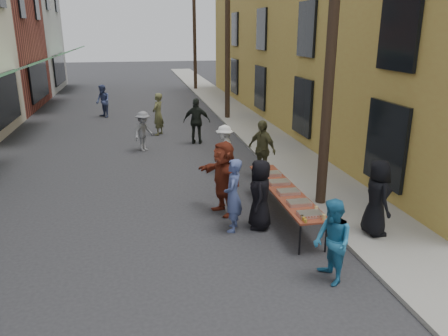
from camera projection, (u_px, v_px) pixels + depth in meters
name	position (u px, v px, depth m)	size (l,w,h in m)	color
ground	(167.00, 284.00, 8.04)	(120.00, 120.00, 0.00)	#28282B
sidewalk	(240.00, 118.00, 22.98)	(2.20, 60.00, 0.10)	gray
building_ochre	(365.00, 19.00, 21.71)	(10.00, 28.00, 10.00)	#B18D3F
utility_pole_near	(333.00, 29.00, 10.30)	(0.26, 0.26, 9.00)	#2D2116
utility_pole_mid	(228.00, 29.00, 21.50)	(0.26, 0.26, 9.00)	#2D2116
utility_pole_far	(194.00, 29.00, 32.71)	(0.26, 0.26, 9.00)	#2D2116
serving_table	(284.00, 191.00, 10.70)	(0.70, 4.00, 0.75)	maroon
catering_tray_sausage	(310.00, 214.00, 9.14)	(0.50, 0.33, 0.08)	maroon
catering_tray_foil_b	(299.00, 203.00, 9.75)	(0.50, 0.33, 0.08)	#B2B2B7
catering_tray_buns	(288.00, 192.00, 10.40)	(0.50, 0.33, 0.08)	tan
catering_tray_foil_d	(279.00, 182.00, 11.05)	(0.50, 0.33, 0.08)	#B2B2B7
catering_tray_buns_end	(271.00, 174.00, 11.71)	(0.50, 0.33, 0.08)	tan
condiment_jar_a	(306.00, 221.00, 8.82)	(0.07, 0.07, 0.08)	#A57F26
condiment_jar_b	(304.00, 219.00, 8.91)	(0.07, 0.07, 0.08)	#A57F26
condiment_jar_c	(302.00, 217.00, 9.00)	(0.07, 0.07, 0.08)	#A57F26
cup_stack	(324.00, 217.00, 8.94)	(0.08, 0.08, 0.12)	tan
guest_front_a	(260.00, 194.00, 10.12)	(0.81, 0.53, 1.67)	black
guest_front_b	(233.00, 195.00, 9.98)	(0.63, 0.41, 1.72)	#49588E
guest_front_c	(332.00, 242.00, 7.91)	(0.78, 0.61, 1.61)	teal
guest_front_d	(225.00, 149.00, 14.17)	(1.01, 0.58, 1.57)	white
guest_front_e	(262.00, 149.00, 13.60)	(1.08, 0.45, 1.84)	brown
guest_queue_back	(223.00, 178.00, 10.90)	(1.75, 0.56, 1.89)	maroon
server	(377.00, 198.00, 9.58)	(0.84, 0.55, 1.72)	black
passerby_left	(143.00, 131.00, 16.69)	(0.99, 0.57, 1.53)	slate
passerby_mid	(197.00, 121.00, 17.72)	(1.09, 0.45, 1.86)	black
passerby_right	(158.00, 114.00, 19.20)	(0.68, 0.44, 1.85)	brown
passerby_far	(103.00, 101.00, 23.11)	(0.84, 0.65, 1.72)	#424E7F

